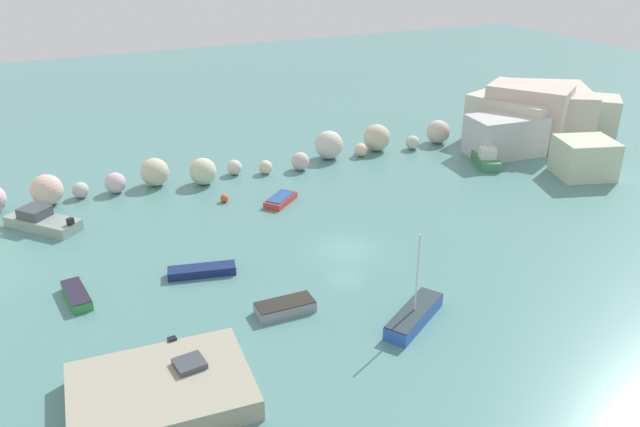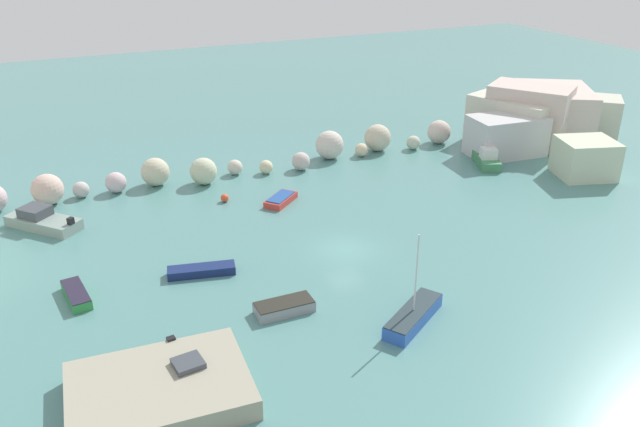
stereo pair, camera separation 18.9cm
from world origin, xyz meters
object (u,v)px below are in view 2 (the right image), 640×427
at_px(moored_boat_0, 413,316).
at_px(stone_dock, 160,391).
at_px(channel_buoy, 225,198).
at_px(moored_boat_1, 281,199).
at_px(moored_boat_3, 186,370).
at_px(moored_boat_4, 284,307).
at_px(moored_boat_5, 42,220).
at_px(moored_boat_6, 487,159).
at_px(moored_boat_7, 76,295).
at_px(moored_boat_2, 201,270).

bearing_deg(moored_boat_0, stone_dock, -30.55).
relative_size(channel_buoy, moored_boat_0, 0.12).
bearing_deg(channel_buoy, moored_boat_0, -77.20).
height_order(moored_boat_1, moored_boat_3, moored_boat_3).
xyz_separation_m(moored_boat_0, moored_boat_4, (-6.42, 4.12, -0.11)).
bearing_deg(moored_boat_1, moored_boat_5, 129.36).
xyz_separation_m(moored_boat_6, moored_boat_7, (-37.78, -8.64, -0.32)).
distance_m(channel_buoy, moored_boat_6, 25.15).
xyz_separation_m(stone_dock, moored_boat_7, (-2.79, 11.33, -0.26)).
distance_m(moored_boat_3, moored_boat_7, 11.16).
distance_m(moored_boat_1, moored_boat_4, 16.22).
distance_m(moored_boat_2, moored_boat_4, 7.23).
bearing_deg(moored_boat_2, channel_buoy, 78.45).
bearing_deg(moored_boat_7, stone_dock, -173.39).
relative_size(moored_boat_0, moored_boat_5, 0.99).
distance_m(moored_boat_4, moored_boat_5, 22.19).
xyz_separation_m(channel_buoy, moored_boat_0, (4.87, -21.43, 0.12)).
relative_size(moored_boat_2, moored_boat_5, 0.78).
bearing_deg(moored_boat_2, moored_boat_6, 29.10).
height_order(channel_buoy, moored_boat_4, moored_boat_4).
height_order(moored_boat_3, moored_boat_5, moored_boat_5).
relative_size(channel_buoy, moored_boat_7, 0.19).
bearing_deg(stone_dock, moored_boat_0, 2.16).
bearing_deg(moored_boat_7, moored_boat_5, -0.98).
bearing_deg(moored_boat_3, moored_boat_6, 112.85).
height_order(channel_buoy, moored_boat_2, channel_buoy).
distance_m(stone_dock, moored_boat_1, 24.34).
relative_size(moored_boat_0, moored_boat_7, 1.58).
bearing_deg(stone_dock, channel_buoy, 65.73).
xyz_separation_m(moored_boat_0, moored_boat_1, (-0.72, 19.30, -0.17)).
distance_m(moored_boat_5, moored_boat_7, 11.80).
bearing_deg(moored_boat_4, moored_boat_0, -32.11).
distance_m(stone_dock, moored_boat_5, 23.42).
bearing_deg(moored_boat_4, moored_boat_1, 70.03).
bearing_deg(channel_buoy, moored_boat_4, -95.12).
relative_size(moored_boat_2, moored_boat_7, 1.25).
bearing_deg(moored_boat_6, moored_boat_2, -51.12).
bearing_deg(moored_boat_4, moored_boat_2, 117.99).
xyz_separation_m(moored_boat_1, moored_boat_4, (-5.70, -15.18, 0.06)).
bearing_deg(channel_buoy, moored_boat_6, -4.59).
relative_size(moored_boat_2, moored_boat_4, 1.29).
height_order(moored_boat_0, moored_boat_7, moored_boat_0).
bearing_deg(moored_boat_2, moored_boat_3, -96.53).
height_order(moored_boat_4, moored_boat_5, moored_boat_5).
xyz_separation_m(channel_buoy, moored_boat_4, (-1.55, -17.30, 0.01)).
bearing_deg(moored_boat_5, moored_boat_3, 152.53).
bearing_deg(moored_boat_5, moored_boat_1, -141.81).
bearing_deg(moored_boat_3, moored_boat_2, 154.21).
distance_m(moored_boat_0, moored_boat_4, 7.63).
distance_m(stone_dock, moored_boat_4, 9.59).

